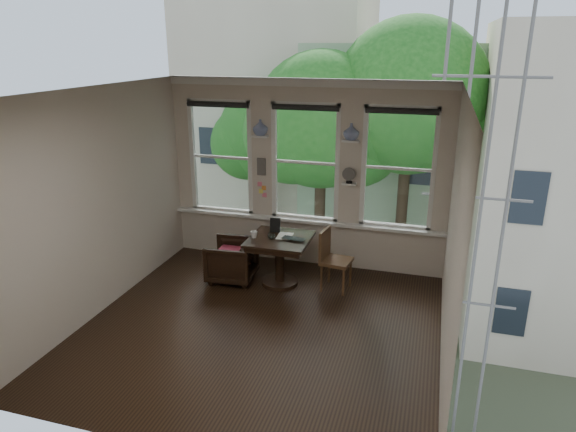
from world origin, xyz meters
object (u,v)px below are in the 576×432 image
(mug, at_px, (254,235))
(table, at_px, (280,261))
(side_chair_right, at_px, (336,261))
(armchair_left, at_px, (232,261))
(laptop, at_px, (292,240))

(mug, bearing_deg, table, 15.13)
(table, xyz_separation_m, mug, (-0.37, -0.10, 0.42))
(table, height_order, side_chair_right, side_chair_right)
(table, distance_m, side_chair_right, 0.86)
(table, distance_m, armchair_left, 0.76)
(side_chair_right, height_order, laptop, side_chair_right)
(table, distance_m, mug, 0.57)
(laptop, bearing_deg, table, 170.33)
(armchair_left, distance_m, mug, 0.61)
(table, bearing_deg, laptop, -18.03)
(armchair_left, relative_size, side_chair_right, 0.77)
(side_chair_right, bearing_deg, laptop, 109.61)
(laptop, bearing_deg, armchair_left, -171.01)
(table, xyz_separation_m, side_chair_right, (0.86, 0.07, 0.09))
(side_chair_right, bearing_deg, table, 101.98)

